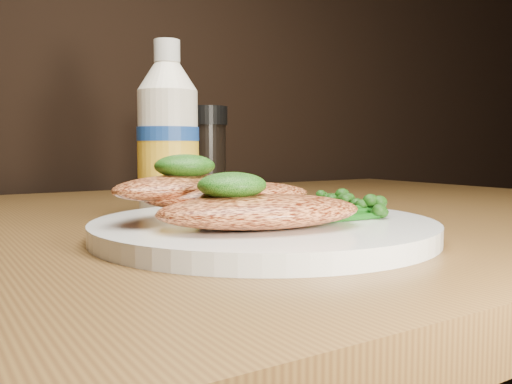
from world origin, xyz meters
TOP-DOWN VIEW (x-y plane):
  - plate at (-0.08, 0.88)m, footprint 0.30×0.30m
  - chicken_front at (-0.11, 0.84)m, footprint 0.18×0.12m
  - chicken_mid at (-0.11, 0.90)m, footprint 0.16×0.09m
  - chicken_back at (-0.14, 0.92)m, footprint 0.16×0.12m
  - pesto_front at (-0.13, 0.86)m, footprint 0.06×0.06m
  - pesto_back at (-0.14, 0.92)m, footprint 0.06×0.06m
  - broccolini_bundle at (-0.04, 0.88)m, footprint 0.16×0.13m
  - mayo_bottle at (-0.09, 1.07)m, footprint 0.08×0.08m
  - pepper_grinder at (0.00, 1.15)m, footprint 0.07×0.07m

SIDE VIEW (x-z plane):
  - plate at x=-0.08m, z-range 0.75..0.77m
  - broccolini_bundle at x=-0.04m, z-range 0.77..0.79m
  - chicken_front at x=-0.11m, z-range 0.77..0.79m
  - chicken_mid at x=-0.11m, z-range 0.77..0.80m
  - chicken_back at x=-0.14m, z-range 0.78..0.80m
  - pesto_front at x=-0.13m, z-range 0.79..0.81m
  - pesto_back at x=-0.14m, z-range 0.80..0.82m
  - pepper_grinder at x=0.00m, z-range 0.75..0.88m
  - mayo_bottle at x=-0.09m, z-range 0.75..0.95m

